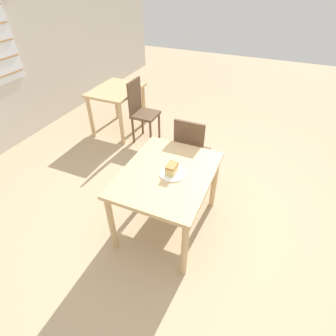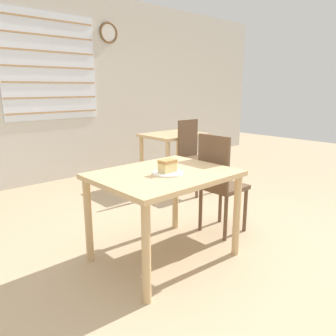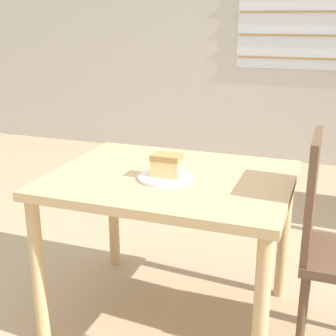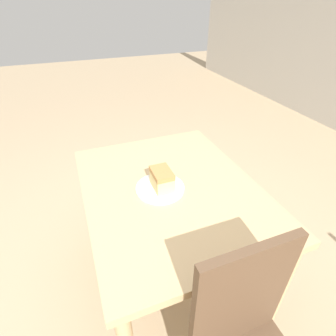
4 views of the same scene
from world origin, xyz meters
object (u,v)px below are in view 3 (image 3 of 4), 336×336
at_px(dining_table_near, 171,196).
at_px(chair_near_window, 332,242).
at_px(plate, 165,177).
at_px(cake_slice, 167,165).

relative_size(dining_table_near, chair_near_window, 1.10).
bearing_deg(dining_table_near, plate, -97.17).
bearing_deg(chair_near_window, dining_table_near, 90.17).
xyz_separation_m(dining_table_near, plate, (-0.01, -0.06, 0.11)).
bearing_deg(cake_slice, plate, -113.64).
bearing_deg(plate, chair_near_window, 4.58).
bearing_deg(plate, dining_table_near, 82.83).
xyz_separation_m(chair_near_window, plate, (-0.72, -0.06, 0.22)).
distance_m(chair_near_window, plate, 0.75).
bearing_deg(chair_near_window, plate, 94.58).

